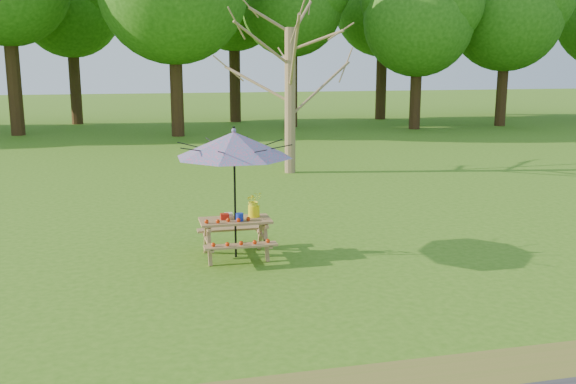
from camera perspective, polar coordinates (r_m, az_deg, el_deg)
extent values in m
plane|color=#3A6D14|center=(9.12, -4.66, -9.75)|extent=(120.00, 120.00, 0.00)
cylinder|color=#8A654B|center=(19.12, 0.19, 8.05)|extent=(0.29, 0.29, 4.26)
cube|color=olive|center=(10.94, -4.70, -2.54)|extent=(1.20, 0.62, 0.04)
cube|color=olive|center=(10.50, -4.21, -4.79)|extent=(1.20, 0.22, 0.04)
cube|color=olive|center=(11.54, -5.10, -3.28)|extent=(1.20, 0.22, 0.04)
cylinder|color=black|center=(10.84, -4.74, -0.10)|extent=(0.04, 0.04, 2.25)
cone|color=teal|center=(10.70, -4.82, 4.23)|extent=(2.58, 2.58, 0.42)
sphere|color=teal|center=(10.67, -4.84, 5.47)|extent=(0.08, 0.08, 0.08)
cube|color=red|center=(10.94, -5.65, -2.18)|extent=(0.14, 0.12, 0.10)
cylinder|color=#162CB5|center=(10.82, -4.32, -2.23)|extent=(0.13, 0.13, 0.13)
cube|color=white|center=(11.11, -5.30, -2.04)|extent=(0.13, 0.13, 0.07)
cylinder|color=#FFE90D|center=(11.07, -3.05, -1.71)|extent=(0.20, 0.20, 0.20)
imported|color=yellow|center=(11.03, -3.06, -0.76)|extent=(0.30, 0.27, 0.30)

